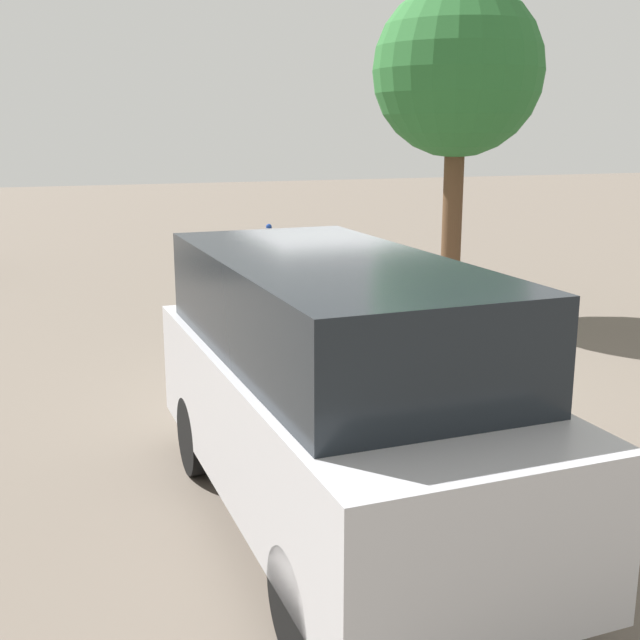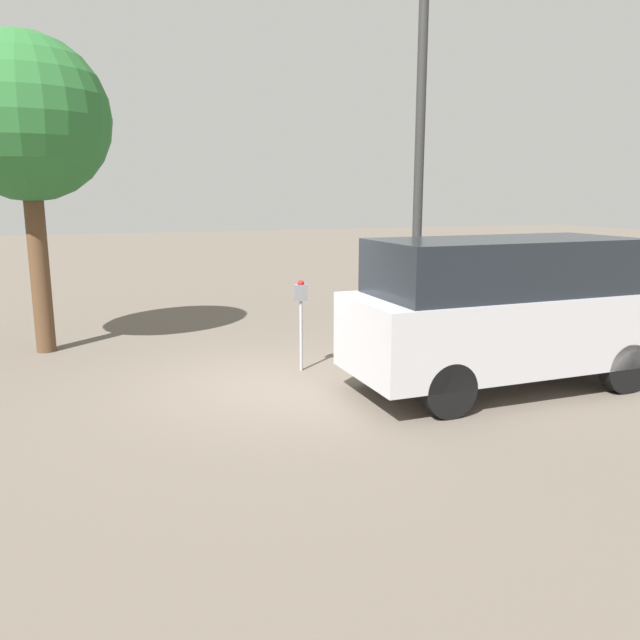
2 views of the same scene
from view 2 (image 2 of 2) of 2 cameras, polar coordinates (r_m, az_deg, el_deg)
ground_plane at (r=9.71m, az=-4.53°, el=-5.68°), size 80.00×80.00×0.00m
parking_meter_near at (r=10.07m, az=-1.76°, el=1.46°), size 0.21×0.13×1.51m
lamp_post at (r=12.84m, az=8.94°, el=10.42°), size 0.44×0.44×6.95m
parked_van at (r=9.52m, az=16.62°, el=0.99°), size 4.80×1.90×2.23m
street_tree at (r=12.34m, az=-25.27°, el=16.19°), size 2.85×2.85×5.56m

